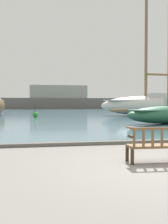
# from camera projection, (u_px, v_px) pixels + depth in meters

# --- Properties ---
(ground_plane) EXTENTS (160.00, 160.00, 0.00)m
(ground_plane) POSITION_uv_depth(u_px,v_px,m) (163.00, 168.00, 6.63)
(ground_plane) COLOR gray
(harbor_water) EXTENTS (100.00, 80.00, 0.08)m
(harbor_water) POSITION_uv_depth(u_px,v_px,m) (46.00, 111.00, 49.76)
(harbor_water) COLOR slate
(harbor_water) RESTS_ON ground
(quay_edge_kerb) EXTENTS (40.00, 0.30, 0.12)m
(quay_edge_kerb) POSITION_uv_depth(u_px,v_px,m) (114.00, 143.00, 10.40)
(quay_edge_kerb) COLOR #5B5954
(quay_edge_kerb) RESTS_ON ground
(park_bench) EXTENTS (1.63, 0.63, 0.92)m
(park_bench) POSITION_uv_depth(u_px,v_px,m) (159.00, 144.00, 7.20)
(park_bench) COLOR #3D2A19
(park_bench) RESTS_ON ground
(sailboat_mid_starboard) EXTENTS (11.94, 4.33, 15.36)m
(sailboat_mid_starboard) POSITION_uv_depth(u_px,v_px,m) (148.00, 104.00, 33.20)
(sailboat_mid_starboard) COLOR silver
(sailboat_mid_starboard) RESTS_ON harbor_water
(channel_buoy) EXTENTS (0.55, 0.55, 1.25)m
(channel_buoy) POSITION_uv_depth(u_px,v_px,m) (35.00, 114.00, 28.44)
(channel_buoy) COLOR green
(channel_buoy) RESTS_ON harbor_water
(far_breakwater) EXTENTS (50.85, 2.40, 7.65)m
(far_breakwater) POSITION_uv_depth(u_px,v_px,m) (44.00, 101.00, 68.54)
(far_breakwater) COLOR #66605B
(far_breakwater) RESTS_ON ground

